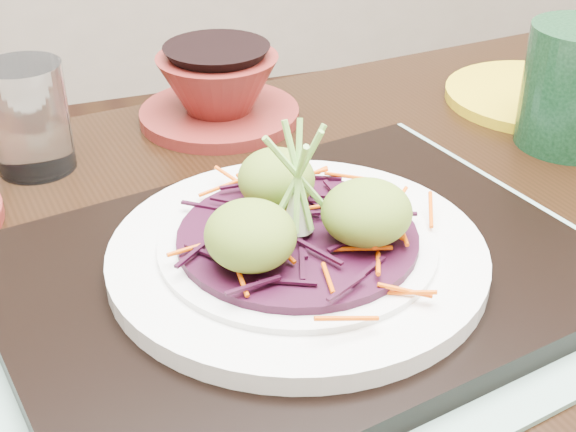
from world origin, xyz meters
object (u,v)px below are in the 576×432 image
object	(u,v)px
green_jar	(576,87)
terracotta_bowl_set	(219,92)
dining_table	(303,357)
yellow_plate	(533,96)
white_plate	(297,253)
water_glass	(30,118)
serving_tray	(297,274)

from	to	relation	value
green_jar	terracotta_bowl_set	bearing A→B (deg)	150.60
green_jar	dining_table	bearing A→B (deg)	-160.81
dining_table	yellow_plate	size ratio (longest dim) A/B	5.94
white_plate	water_glass	distance (m)	0.32
water_glass	terracotta_bowl_set	distance (m)	0.20
dining_table	terracotta_bowl_set	distance (m)	0.32
serving_tray	white_plate	size ratio (longest dim) A/B	1.54
serving_tray	yellow_plate	size ratio (longest dim) A/B	2.15
white_plate	green_jar	size ratio (longest dim) A/B	2.27
white_plate	serving_tray	bearing A→B (deg)	-90.00
serving_tray	green_jar	world-z (taller)	green_jar
serving_tray	yellow_plate	world-z (taller)	serving_tray
white_plate	terracotta_bowl_set	world-z (taller)	terracotta_bowl_set
water_glass	green_jar	distance (m)	0.53
dining_table	serving_tray	bearing A→B (deg)	-128.73
terracotta_bowl_set	water_glass	bearing A→B (deg)	-166.80
water_glass	white_plate	bearing A→B (deg)	-58.89
dining_table	yellow_plate	xyz separation A→B (m)	(0.37, 0.22, 0.10)
dining_table	terracotta_bowl_set	size ratio (longest dim) A/B	6.87
terracotta_bowl_set	green_jar	size ratio (longest dim) A/B	1.41
water_glass	dining_table	bearing A→B (deg)	-54.17
water_glass	yellow_plate	size ratio (longest dim) A/B	0.53
terracotta_bowl_set	white_plate	bearing A→B (deg)	-95.68
white_plate	water_glass	world-z (taller)	water_glass
dining_table	white_plate	bearing A→B (deg)	-128.73
water_glass	green_jar	world-z (taller)	green_jar
terracotta_bowl_set	serving_tray	bearing A→B (deg)	-95.68
serving_tray	terracotta_bowl_set	distance (m)	0.32
dining_table	yellow_plate	world-z (taller)	yellow_plate
dining_table	green_jar	xyz separation A→B (m)	(0.34, 0.12, 0.15)
serving_tray	terracotta_bowl_set	size ratio (longest dim) A/B	2.49
dining_table	green_jar	bearing A→B (deg)	12.94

